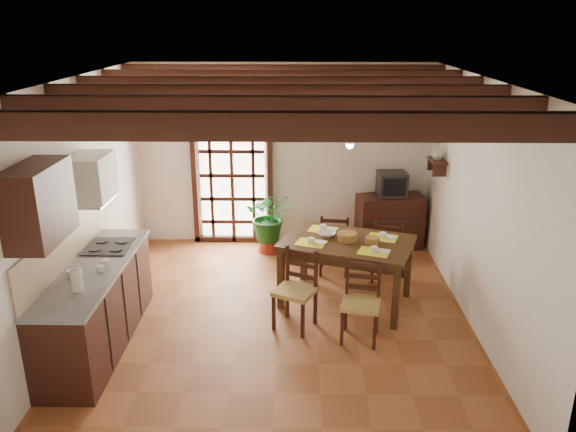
{
  "coord_description": "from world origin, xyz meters",
  "views": [
    {
      "loc": [
        0.2,
        -5.97,
        3.39
      ],
      "look_at": [
        0.1,
        0.4,
        1.15
      ],
      "focal_mm": 35.0,
      "sensor_mm": 36.0,
      "label": 1
    }
  ],
  "objects_px": {
    "crt_tv": "(392,184)",
    "pendant_lamp": "(350,138)",
    "kitchen_counter": "(97,304)",
    "chair_near_left": "(295,304)",
    "chair_far_right": "(388,262)",
    "chair_near_right": "(360,316)",
    "potted_plant": "(270,216)",
    "chair_far_left": "(334,254)",
    "sideboard": "(389,222)",
    "dining_table": "(347,249)"
  },
  "relations": [
    {
      "from": "chair_far_right",
      "to": "pendant_lamp",
      "type": "height_order",
      "value": "pendant_lamp"
    },
    {
      "from": "chair_near_left",
      "to": "kitchen_counter",
      "type": "bearing_deg",
      "value": -143.71
    },
    {
      "from": "chair_far_left",
      "to": "sideboard",
      "type": "height_order",
      "value": "chair_far_left"
    },
    {
      "from": "kitchen_counter",
      "to": "chair_far_left",
      "type": "relative_size",
      "value": 2.54
    },
    {
      "from": "potted_plant",
      "to": "chair_near_left",
      "type": "bearing_deg",
      "value": -79.96
    },
    {
      "from": "chair_far_left",
      "to": "crt_tv",
      "type": "distance_m",
      "value": 1.52
    },
    {
      "from": "dining_table",
      "to": "pendant_lamp",
      "type": "bearing_deg",
      "value": 109.87
    },
    {
      "from": "chair_far_right",
      "to": "pendant_lamp",
      "type": "bearing_deg",
      "value": 60.56
    },
    {
      "from": "chair_far_right",
      "to": "sideboard",
      "type": "distance_m",
      "value": 1.23
    },
    {
      "from": "chair_near_left",
      "to": "pendant_lamp",
      "type": "xyz_separation_m",
      "value": [
        0.63,
        0.71,
        1.79
      ]
    },
    {
      "from": "kitchen_counter",
      "to": "pendant_lamp",
      "type": "xyz_separation_m",
      "value": [
        2.78,
        1.1,
        1.6
      ]
    },
    {
      "from": "chair_near_left",
      "to": "sideboard",
      "type": "relative_size",
      "value": 0.93
    },
    {
      "from": "chair_far_right",
      "to": "potted_plant",
      "type": "relative_size",
      "value": 0.43
    },
    {
      "from": "chair_near_right",
      "to": "pendant_lamp",
      "type": "relative_size",
      "value": 1.06
    },
    {
      "from": "kitchen_counter",
      "to": "chair_near_right",
      "type": "relative_size",
      "value": 2.52
    },
    {
      "from": "dining_table",
      "to": "chair_far_left",
      "type": "height_order",
      "value": "chair_far_left"
    },
    {
      "from": "pendant_lamp",
      "to": "chair_near_left",
      "type": "bearing_deg",
      "value": -131.47
    },
    {
      "from": "pendant_lamp",
      "to": "chair_far_right",
      "type": "bearing_deg",
      "value": 39.07
    },
    {
      "from": "crt_tv",
      "to": "pendant_lamp",
      "type": "distance_m",
      "value": 2.17
    },
    {
      "from": "chair_far_left",
      "to": "chair_near_left",
      "type": "bearing_deg",
      "value": 76.32
    },
    {
      "from": "kitchen_counter",
      "to": "chair_far_right",
      "type": "xyz_separation_m",
      "value": [
        3.41,
        1.61,
        -0.2
      ]
    },
    {
      "from": "chair_near_right",
      "to": "potted_plant",
      "type": "distance_m",
      "value": 2.76
    },
    {
      "from": "dining_table",
      "to": "chair_near_left",
      "type": "bearing_deg",
      "value": -115.93
    },
    {
      "from": "pendant_lamp",
      "to": "sideboard",
      "type": "bearing_deg",
      "value": 64.5
    },
    {
      "from": "chair_far_right",
      "to": "sideboard",
      "type": "relative_size",
      "value": 0.89
    },
    {
      "from": "kitchen_counter",
      "to": "pendant_lamp",
      "type": "relative_size",
      "value": 2.66
    },
    {
      "from": "chair_near_left",
      "to": "chair_far_right",
      "type": "relative_size",
      "value": 1.05
    },
    {
      "from": "chair_far_left",
      "to": "chair_near_right",
      "type": "bearing_deg",
      "value": 102.23
    },
    {
      "from": "sideboard",
      "to": "crt_tv",
      "type": "relative_size",
      "value": 2.24
    },
    {
      "from": "crt_tv",
      "to": "potted_plant",
      "type": "relative_size",
      "value": 0.22
    },
    {
      "from": "dining_table",
      "to": "crt_tv",
      "type": "relative_size",
      "value": 4.0
    },
    {
      "from": "chair_far_left",
      "to": "chair_far_right",
      "type": "height_order",
      "value": "chair_far_left"
    },
    {
      "from": "sideboard",
      "to": "chair_far_left",
      "type": "bearing_deg",
      "value": -143.88
    },
    {
      "from": "chair_far_left",
      "to": "potted_plant",
      "type": "bearing_deg",
      "value": -32.92
    },
    {
      "from": "dining_table",
      "to": "potted_plant",
      "type": "xyz_separation_m",
      "value": [
        -1.03,
        1.63,
        -0.16
      ]
    },
    {
      "from": "chair_far_left",
      "to": "pendant_lamp",
      "type": "relative_size",
      "value": 1.05
    },
    {
      "from": "chair_far_left",
      "to": "sideboard",
      "type": "bearing_deg",
      "value": -127.59
    },
    {
      "from": "crt_tv",
      "to": "potted_plant",
      "type": "height_order",
      "value": "potted_plant"
    },
    {
      "from": "chair_near_right",
      "to": "potted_plant",
      "type": "height_order",
      "value": "potted_plant"
    },
    {
      "from": "chair_near_right",
      "to": "crt_tv",
      "type": "height_order",
      "value": "crt_tv"
    },
    {
      "from": "chair_far_left",
      "to": "potted_plant",
      "type": "distance_m",
      "value": 1.24
    },
    {
      "from": "chair_near_left",
      "to": "chair_far_left",
      "type": "relative_size",
      "value": 1.04
    },
    {
      "from": "kitchen_counter",
      "to": "sideboard",
      "type": "xyz_separation_m",
      "value": [
        3.6,
        2.83,
        -0.05
      ]
    },
    {
      "from": "kitchen_counter",
      "to": "chair_near_right",
      "type": "distance_m",
      "value": 2.88
    },
    {
      "from": "chair_far_right",
      "to": "sideboard",
      "type": "height_order",
      "value": "chair_far_right"
    },
    {
      "from": "crt_tv",
      "to": "pendant_lamp",
      "type": "height_order",
      "value": "pendant_lamp"
    },
    {
      "from": "chair_near_left",
      "to": "chair_near_right",
      "type": "relative_size",
      "value": 1.04
    },
    {
      "from": "chair_near_left",
      "to": "chair_near_right",
      "type": "xyz_separation_m",
      "value": [
        0.72,
        -0.26,
        -0.01
      ]
    },
    {
      "from": "chair_near_left",
      "to": "potted_plant",
      "type": "xyz_separation_m",
      "value": [
        -0.4,
        2.25,
        0.28
      ]
    },
    {
      "from": "sideboard",
      "to": "crt_tv",
      "type": "height_order",
      "value": "crt_tv"
    }
  ]
}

